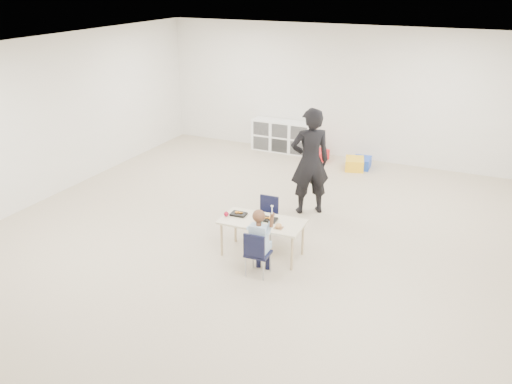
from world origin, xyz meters
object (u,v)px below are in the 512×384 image
at_px(table, 262,238).
at_px(child, 258,240).
at_px(chair_near, 258,253).
at_px(cubby_shelf, 283,136).
at_px(adult, 310,161).

distance_m(table, child, 0.59).
relative_size(chair_near, child, 0.63).
bearing_deg(child, cubby_shelf, 106.67).
xyz_separation_m(child, cubby_shelf, (-1.76, 5.14, -0.16)).
relative_size(table, chair_near, 1.85).
xyz_separation_m(chair_near, child, (0.00, 0.00, 0.19)).
xyz_separation_m(table, child, (0.17, -0.51, 0.24)).
distance_m(chair_near, child, 0.19).
bearing_deg(chair_near, child, 0.00).
distance_m(chair_near, cubby_shelf, 5.43).
height_order(table, chair_near, chair_near).
bearing_deg(adult, table, 52.68).
bearing_deg(child, table, 106.25).
height_order(chair_near, adult, adult).
xyz_separation_m(chair_near, adult, (-0.09, 2.23, 0.57)).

